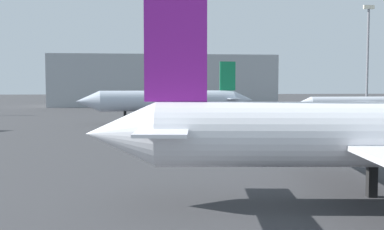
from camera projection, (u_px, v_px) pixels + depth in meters
airplane_far_left at (169, 101)px, 78.05m from camera, size 30.12×20.78×10.34m
airplane_far_right at (358, 103)px, 95.03m from camera, size 25.06×18.76×9.02m
light_mast_right at (368, 54)px, 101.98m from camera, size 2.40×0.50×23.60m
terminal_building at (163, 81)px, 143.71m from camera, size 65.81×23.61×15.04m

